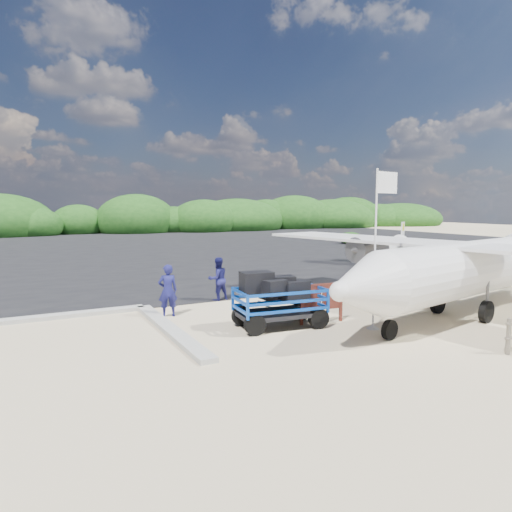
{
  "coord_description": "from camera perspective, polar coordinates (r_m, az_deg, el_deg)",
  "views": [
    {
      "loc": [
        -8.66,
        -12.52,
        4.06
      ],
      "look_at": [
        -0.38,
        3.37,
        2.04
      ],
      "focal_mm": 32.0,
      "sensor_mm": 36.0,
      "label": 1
    }
  ],
  "objects": [
    {
      "name": "ground",
      "position": [
        15.75,
        6.97,
        -8.56
      ],
      "size": [
        160.0,
        160.0,
        0.0
      ],
      "primitive_type": "plane",
      "color": "beige"
    },
    {
      "name": "crew_a",
      "position": [
        16.92,
        -10.97,
        -4.26
      ],
      "size": [
        0.75,
        0.54,
        1.92
      ],
      "primitive_type": "imported",
      "rotation": [
        0.0,
        0.0,
        3.02
      ],
      "color": "navy",
      "rests_on": "ground"
    },
    {
      "name": "crew_b",
      "position": [
        19.45,
        -4.8,
        -2.87
      ],
      "size": [
        0.98,
        0.8,
        1.85
      ],
      "primitive_type": "imported",
      "rotation": [
        0.0,
        0.0,
        3.26
      ],
      "color": "navy",
      "rests_on": "ground"
    },
    {
      "name": "crew_c",
      "position": [
        19.25,
        15.42,
        -3.67
      ],
      "size": [
        0.97,
        0.66,
        1.53
      ],
      "primitive_type": "imported",
      "rotation": [
        0.0,
        0.0,
        2.8
      ],
      "color": "navy",
      "rests_on": "ground"
    },
    {
      "name": "flagpole",
      "position": [
        15.69,
        14.38,
        -8.78
      ],
      "size": [
        1.1,
        0.6,
        5.21
      ],
      "primitive_type": null,
      "rotation": [
        0.0,
        0.0,
        0.16
      ],
      "color": "white",
      "rests_on": "ground"
    },
    {
      "name": "asphalt_apron",
      "position": [
        43.58,
        -15.96,
        0.83
      ],
      "size": [
        90.0,
        50.0,
        0.04
      ],
      "primitive_type": null,
      "color": "#B2B2B2",
      "rests_on": "ground"
    },
    {
      "name": "vegetation_band",
      "position": [
        68.19,
        -20.22,
        2.62
      ],
      "size": [
        124.0,
        8.0,
        4.4
      ],
      "primitive_type": null,
      "color": "#B2B2B2",
      "rests_on": "ground"
    },
    {
      "name": "baggage_cart",
      "position": [
        15.41,
        2.98,
        -8.86
      ],
      "size": [
        3.32,
        2.13,
        1.57
      ],
      "primitive_type": null,
      "rotation": [
        0.0,
        0.0,
        -0.11
      ],
      "color": "#0C46BC",
      "rests_on": "ground"
    },
    {
      "name": "signboard",
      "position": [
        16.05,
        8.16,
        -8.3
      ],
      "size": [
        1.72,
        0.38,
        1.41
      ],
      "primitive_type": null,
      "rotation": [
        0.0,
        0.0,
        -0.13
      ],
      "color": "#5D251A",
      "rests_on": "ground"
    },
    {
      "name": "aircraft_large",
      "position": [
        43.57,
        -0.62,
        1.08
      ],
      "size": [
        20.78,
        20.78,
        5.3
      ],
      "primitive_type": null,
      "rotation": [
        0.0,
        0.0,
        3.34
      ],
      "color": "#B2B2B2",
      "rests_on": "ground"
    },
    {
      "name": "lagoon",
      "position": [
        14.6,
        -28.21,
        -10.51
      ],
      "size": [
        9.0,
        7.0,
        0.4
      ],
      "primitive_type": null,
      "color": "#B2B2B2",
      "rests_on": "ground"
    }
  ]
}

